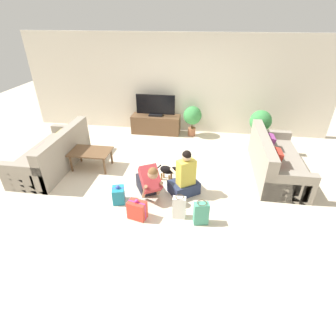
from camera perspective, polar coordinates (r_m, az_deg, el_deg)
ground_plane at (r=5.57m, az=-1.90°, el=-1.88°), size 16.00×16.00×0.00m
wall_back at (r=7.49m, az=1.64°, el=17.60°), size 8.40×0.06×2.60m
sofa_left at (r=6.33m, az=-23.66°, el=2.64°), size 0.90×2.09×0.83m
sofa_right at (r=5.97m, az=22.17°, el=1.31°), size 0.90×2.09×0.83m
coffee_table at (r=5.97m, az=-16.48°, el=3.15°), size 0.87×0.58×0.41m
tv_console at (r=7.59m, az=-2.64°, el=9.50°), size 1.36×0.46×0.51m
tv at (r=7.42m, az=-2.74°, el=13.20°), size 1.08×0.20×0.59m
potted_plant_corner_right at (r=7.07m, az=19.40°, el=9.02°), size 0.54×0.54×0.94m
potted_plant_back_right at (r=7.32m, az=5.33°, el=11.07°), size 0.50×0.50×0.84m
person_kneeling at (r=4.85m, az=-4.22°, el=-2.79°), size 0.64×0.80×0.76m
person_sitting at (r=4.91m, az=3.66°, el=-2.34°), size 0.66×0.63×0.93m
dog at (r=5.32m, az=0.13°, el=-0.54°), size 0.46×0.25×0.36m
gift_box_a at (r=4.46m, az=-6.72°, el=-9.04°), size 0.34×0.25×0.38m
gift_box_b at (r=4.87m, az=-10.71°, el=-5.76°), size 0.27×0.30×0.36m
gift_bag_a at (r=4.42m, az=2.45°, el=-8.56°), size 0.22×0.14×0.43m
gift_bag_b at (r=4.34m, az=7.22°, el=-9.74°), size 0.26×0.18×0.42m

